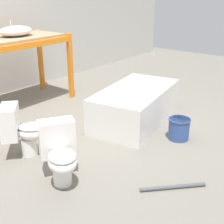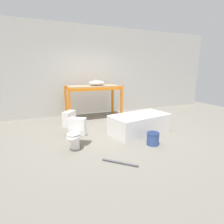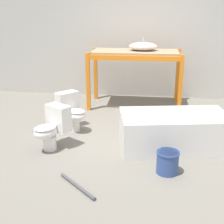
# 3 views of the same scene
# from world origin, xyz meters

# --- Properties ---
(ground_plane) EXTENTS (12.00, 12.00, 0.00)m
(ground_plane) POSITION_xyz_m (0.00, 0.00, 0.00)
(ground_plane) COLOR slate
(shelving_rack) EXTENTS (1.82, 0.88, 1.13)m
(shelving_rack) POSITION_xyz_m (-0.06, 1.56, 0.95)
(shelving_rack) COLOR orange
(shelving_rack) RESTS_ON ground_plane
(sink_basin) EXTENTS (0.55, 0.42, 0.24)m
(sink_basin) POSITION_xyz_m (0.09, 1.59, 1.21)
(sink_basin) COLOR silver
(sink_basin) RESTS_ON shelving_rack
(bathtub_main) EXTENTS (1.64, 1.06, 0.51)m
(bathtub_main) POSITION_xyz_m (0.63, -0.36, 0.29)
(bathtub_main) COLOR white
(bathtub_main) RESTS_ON ground_plane
(toilet_near) EXTENTS (0.55, 0.61, 0.62)m
(toilet_near) POSITION_xyz_m (-1.09, -0.64, 0.34)
(toilet_near) COLOR white
(toilet_near) RESTS_ON ground_plane
(toilet_far) EXTENTS (0.60, 0.59, 0.62)m
(toilet_far) POSITION_xyz_m (-1.00, 0.10, 0.34)
(toilet_far) COLOR white
(toilet_far) RESTS_ON ground_plane
(bucket_white) EXTENTS (0.29, 0.29, 0.28)m
(bucket_white) POSITION_xyz_m (0.52, -1.13, 0.15)
(bucket_white) COLOR #334C8C
(bucket_white) RESTS_ON ground_plane
(loose_pipe) EXTENTS (0.52, 0.48, 0.04)m
(loose_pipe) POSITION_xyz_m (-0.50, -1.61, 0.02)
(loose_pipe) COLOR #4C4C51
(loose_pipe) RESTS_ON ground_plane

